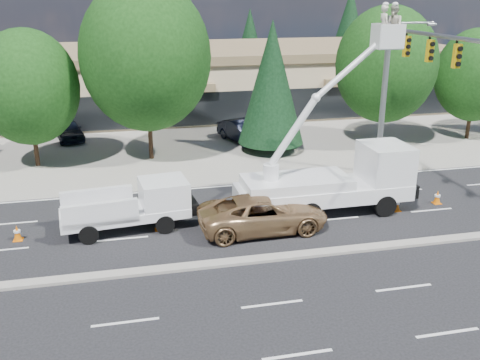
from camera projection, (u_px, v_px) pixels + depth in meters
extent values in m
plane|color=black|center=(251.00, 261.00, 21.49)|extent=(140.00, 140.00, 0.00)
cube|color=gray|center=(188.00, 136.00, 39.88)|extent=(140.00, 22.00, 0.01)
cube|color=gray|center=(251.00, 260.00, 21.47)|extent=(120.00, 0.55, 0.12)
cube|color=tan|center=(173.00, 82.00, 48.25)|extent=(50.00, 15.00, 5.00)
cube|color=olive|center=(172.00, 52.00, 47.36)|extent=(50.40, 15.40, 0.70)
cube|color=black|center=(183.00, 110.00, 41.64)|extent=(48.00, 0.12, 2.60)
cylinder|color=#332114|center=(35.00, 145.00, 32.80)|extent=(0.28, 0.28, 2.70)
ellipsoid|color=black|center=(28.00, 87.00, 31.62)|extent=(5.99, 5.99, 6.89)
cylinder|color=#332114|center=(150.00, 131.00, 34.07)|extent=(0.28, 0.28, 3.60)
ellipsoid|color=black|center=(146.00, 56.00, 32.50)|extent=(8.00, 8.00, 9.20)
cylinder|color=#332114|center=(270.00, 145.00, 36.17)|extent=(0.26, 0.26, 0.80)
cone|color=black|center=(272.00, 83.00, 34.76)|extent=(4.36, 4.36, 7.97)
cylinder|color=#332114|center=(381.00, 123.00, 37.42)|extent=(0.28, 0.28, 3.07)
ellipsoid|color=black|center=(386.00, 65.00, 36.07)|extent=(6.83, 6.83, 7.85)
cylinder|color=#332114|center=(469.00, 121.00, 38.93)|extent=(0.28, 0.28, 2.56)
ellipsoid|color=black|center=(476.00, 75.00, 37.81)|extent=(5.69, 5.69, 6.55)
cylinder|color=#332114|center=(127.00, 85.00, 59.18)|extent=(0.26, 0.26, 0.80)
cone|color=black|center=(123.00, 29.00, 57.17)|extent=(6.03, 6.03, 11.02)
cylinder|color=#332114|center=(250.00, 81.00, 62.03)|extent=(0.26, 0.26, 0.80)
cone|color=black|center=(250.00, 44.00, 60.65)|extent=(4.28, 4.28, 7.82)
cylinder|color=#332114|center=(346.00, 77.00, 64.47)|extent=(0.26, 0.26, 0.80)
cone|color=black|center=(349.00, 31.00, 62.68)|extent=(5.44, 5.44, 9.94)
cylinder|color=gray|center=(384.00, 98.00, 30.48)|extent=(0.32, 0.32, 9.00)
cylinder|color=gray|center=(441.00, 36.00, 24.61)|extent=(0.20, 10.00, 0.20)
cylinder|color=gray|center=(412.00, 23.00, 29.37)|extent=(2.60, 0.12, 0.12)
cube|color=gold|center=(407.00, 46.00, 27.62)|extent=(0.32, 0.22, 1.05)
cube|color=gold|center=(430.00, 51.00, 25.59)|extent=(0.32, 0.22, 1.05)
cube|color=gold|center=(457.00, 56.00, 23.57)|extent=(0.32, 0.22, 1.05)
cube|color=white|center=(125.00, 213.00, 24.10)|extent=(5.86, 2.70, 0.42)
cube|color=white|center=(164.00, 195.00, 24.43)|extent=(2.29, 2.25, 1.42)
cube|color=black|center=(177.00, 189.00, 24.55)|extent=(0.28, 1.79, 0.94)
cube|color=white|center=(97.00, 199.00, 24.40)|extent=(3.22, 0.64, 1.04)
cube|color=white|center=(101.00, 214.00, 22.80)|extent=(3.22, 0.64, 1.04)
cube|color=white|center=(323.00, 192.00, 25.94)|extent=(8.50, 2.63, 0.74)
cube|color=white|center=(385.00, 165.00, 26.24)|extent=(2.14, 2.51, 2.12)
cube|color=black|center=(400.00, 161.00, 26.36)|extent=(0.11, 2.12, 1.27)
cube|color=white|center=(296.00, 183.00, 25.45)|extent=(5.11, 2.49, 0.53)
cylinder|color=white|center=(271.00, 173.00, 24.98)|extent=(0.74, 0.74, 0.85)
cube|color=white|center=(388.00, 36.00, 24.07)|extent=(1.17, 0.96, 1.14)
imported|color=beige|center=(384.00, 26.00, 23.88)|extent=(0.44, 0.67, 1.83)
imported|color=beige|center=(393.00, 26.00, 23.98)|extent=(0.70, 0.89, 1.83)
ellipsoid|color=white|center=(386.00, 4.00, 23.56)|extent=(0.28, 0.28, 0.19)
ellipsoid|color=white|center=(395.00, 4.00, 23.66)|extent=(0.28, 0.28, 0.19)
cube|color=#DD6406|center=(18.00, 240.00, 23.31)|extent=(0.40, 0.40, 0.03)
cone|color=#DD6406|center=(17.00, 233.00, 23.20)|extent=(0.36, 0.36, 0.70)
cylinder|color=white|center=(17.00, 231.00, 23.17)|extent=(0.29, 0.29, 0.10)
cube|color=#DD6406|center=(159.00, 229.00, 24.31)|extent=(0.40, 0.40, 0.03)
cone|color=#DD6406|center=(159.00, 223.00, 24.20)|extent=(0.36, 0.36, 0.70)
cylinder|color=white|center=(159.00, 221.00, 24.18)|extent=(0.29, 0.29, 0.10)
cube|color=#DD6406|center=(253.00, 223.00, 25.03)|extent=(0.40, 0.40, 0.03)
cone|color=#DD6406|center=(253.00, 216.00, 24.92)|extent=(0.36, 0.36, 0.70)
cylinder|color=white|center=(253.00, 215.00, 24.89)|extent=(0.29, 0.29, 0.10)
cube|color=#DD6406|center=(396.00, 210.00, 26.41)|extent=(0.40, 0.40, 0.03)
cone|color=#DD6406|center=(397.00, 204.00, 26.30)|extent=(0.36, 0.36, 0.70)
cylinder|color=white|center=(397.00, 203.00, 26.28)|extent=(0.29, 0.29, 0.10)
cube|color=#DD6406|center=(437.00, 203.00, 27.33)|extent=(0.40, 0.40, 0.03)
cone|color=#DD6406|center=(437.00, 197.00, 27.22)|extent=(0.36, 0.36, 0.70)
cylinder|color=white|center=(438.00, 196.00, 27.20)|extent=(0.29, 0.29, 0.10)
imported|color=#A27A4E|center=(263.00, 213.00, 24.04)|extent=(5.92, 2.86, 1.63)
imported|color=black|center=(68.00, 130.00, 38.81)|extent=(2.79, 4.65, 1.48)
imported|color=black|center=(242.00, 131.00, 38.19)|extent=(3.11, 4.98, 1.55)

